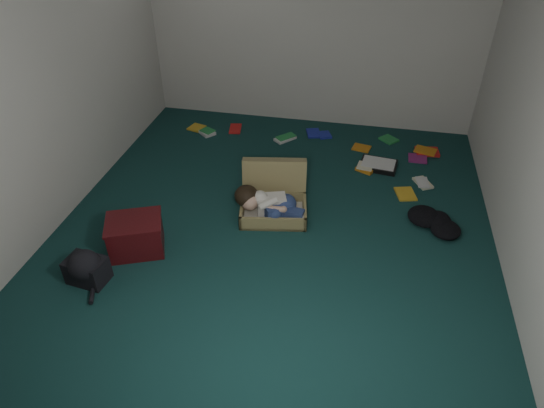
% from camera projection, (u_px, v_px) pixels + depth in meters
% --- Properties ---
extents(floor, '(4.50, 4.50, 0.00)m').
position_uv_depth(floor, '(275.00, 225.00, 4.59)').
color(floor, '#133736').
rests_on(floor, ground).
extents(wall_back, '(4.50, 0.00, 4.50)m').
position_uv_depth(wall_back, '(314.00, 18.00, 5.61)').
color(wall_back, silver).
rests_on(wall_back, ground).
extents(wall_front, '(4.50, 0.00, 4.50)m').
position_uv_depth(wall_front, '(172.00, 309.00, 2.04)').
color(wall_front, silver).
rests_on(wall_front, ground).
extents(wall_left, '(0.00, 4.50, 4.50)m').
position_uv_depth(wall_left, '(47.00, 77.00, 4.15)').
color(wall_left, silver).
rests_on(wall_left, ground).
extents(suitcase, '(0.72, 0.71, 0.46)m').
position_uv_depth(suitcase, '(274.00, 197.00, 4.71)').
color(suitcase, '#8E814E').
rests_on(suitcase, floor).
extents(person, '(0.70, 0.34, 0.29)m').
position_uv_depth(person, '(269.00, 204.00, 4.56)').
color(person, silver).
rests_on(person, suitcase).
extents(maroon_bin, '(0.57, 0.52, 0.32)m').
position_uv_depth(maroon_bin, '(136.00, 235.00, 4.21)').
color(maroon_bin, '#440E11').
rests_on(maroon_bin, floor).
extents(backpack, '(0.43, 0.36, 0.24)m').
position_uv_depth(backpack, '(87.00, 269.00, 3.93)').
color(backpack, black).
rests_on(backpack, floor).
extents(clothing_pile, '(0.49, 0.42, 0.14)m').
position_uv_depth(clothing_pile, '(431.00, 221.00, 4.52)').
color(clothing_pile, black).
rests_on(clothing_pile, floor).
extents(paper_tray, '(0.43, 0.34, 0.06)m').
position_uv_depth(paper_tray, '(378.00, 165.00, 5.41)').
color(paper_tray, black).
rests_on(paper_tray, floor).
extents(book_scatter, '(3.09, 1.39, 0.02)m').
position_uv_depth(book_scatter, '(331.00, 148.00, 5.76)').
color(book_scatter, gold).
rests_on(book_scatter, floor).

